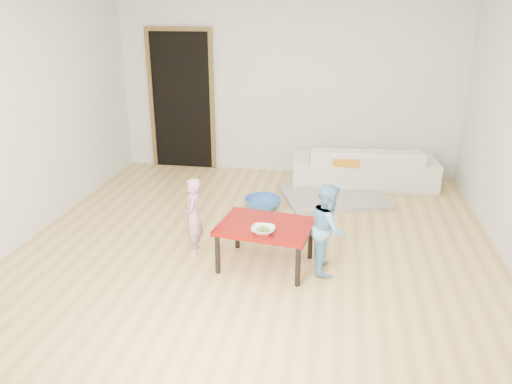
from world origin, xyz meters
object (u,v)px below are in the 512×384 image
(red_table, at_px, (265,245))
(bowl, at_px, (263,230))
(child_pink, at_px, (193,216))
(sofa, at_px, (364,165))
(basin, at_px, (263,203))
(child_blue, at_px, (328,228))

(red_table, height_order, bowl, bowl)
(bowl, xyz_separation_m, child_pink, (-0.78, 0.35, -0.07))
(sofa, bearing_deg, red_table, 64.02)
(bowl, relative_size, child_pink, 0.27)
(sofa, distance_m, basin, 1.71)
(red_table, bearing_deg, sofa, 68.36)
(sofa, height_order, red_table, sofa)
(bowl, distance_m, child_blue, 0.63)
(sofa, distance_m, bowl, 2.92)
(basin, bearing_deg, sofa, 41.80)
(bowl, relative_size, basin, 0.48)
(bowl, relative_size, child_blue, 0.25)
(child_pink, xyz_separation_m, basin, (0.52, 1.26, -0.33))
(bowl, distance_m, basin, 1.68)
(red_table, xyz_separation_m, basin, (-0.25, 1.42, -0.15))
(child_blue, xyz_separation_m, basin, (-0.84, 1.40, -0.36))
(red_table, relative_size, bowl, 4.02)
(child_blue, bearing_deg, child_pink, 78.89)
(red_table, bearing_deg, bowl, -88.16)
(child_pink, bearing_deg, bowl, 53.55)
(basin, bearing_deg, red_table, -80.08)
(basin, bearing_deg, bowl, -81.00)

